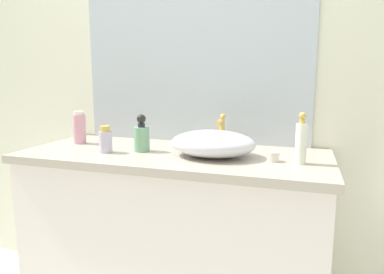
{
  "coord_description": "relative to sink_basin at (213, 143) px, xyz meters",
  "views": [
    {
      "loc": [
        0.59,
        -1.08,
        1.2
      ],
      "look_at": [
        0.12,
        0.37,
        0.94
      ],
      "focal_mm": 32.51,
      "sensor_mm": 36.0,
      "label": 1
    }
  ],
  "objects": [
    {
      "name": "faucet",
      "position": [
        0.0,
        0.17,
        0.04
      ],
      "size": [
        0.03,
        0.12,
        0.17
      ],
      "color": "gold",
      "rests_on": "vanity_counter"
    },
    {
      "name": "spray_can",
      "position": [
        -0.34,
        0.0,
        0.01
      ],
      "size": [
        0.07,
        0.07,
        0.17
      ],
      "color": "#71A67F",
      "rests_on": "vanity_counter"
    },
    {
      "name": "lotion_bottle",
      "position": [
        -0.49,
        -0.07,
        0.0
      ],
      "size": [
        0.06,
        0.06,
        0.12
      ],
      "color": "silver",
      "rests_on": "vanity_counter"
    },
    {
      "name": "perfume_bottle",
      "position": [
        -0.74,
        0.08,
        0.02
      ],
      "size": [
        0.06,
        0.06,
        0.17
      ],
      "color": "pink",
      "rests_on": "vanity_counter"
    },
    {
      "name": "sink_basin",
      "position": [
        0.0,
        0.0,
        0.0
      ],
      "size": [
        0.38,
        0.29,
        0.11
      ],
      "primitive_type": "ellipsoid",
      "color": "silver",
      "rests_on": "vanity_counter"
    },
    {
      "name": "candle_jar",
      "position": [
        0.26,
        -0.02,
        -0.04
      ],
      "size": [
        0.05,
        0.05,
        0.04
      ],
      "primitive_type": "cylinder",
      "color": "silver",
      "rests_on": "vanity_counter"
    },
    {
      "name": "soap_dispenser",
      "position": [
        0.37,
        -0.03,
        0.03
      ],
      "size": [
        0.05,
        0.05,
        0.21
      ],
      "color": "white",
      "rests_on": "vanity_counter"
    },
    {
      "name": "vanity_counter",
      "position": [
        -0.19,
        0.03,
        -0.49
      ],
      "size": [
        1.41,
        0.6,
        0.86
      ],
      "color": "white",
      "rests_on": "ground"
    },
    {
      "name": "bathroom_wall_rear",
      "position": [
        -0.22,
        0.36,
        0.38
      ],
      "size": [
        6.0,
        0.06,
        2.6
      ],
      "primitive_type": "cube",
      "color": "silver",
      "rests_on": "ground"
    },
    {
      "name": "wall_mirror_panel",
      "position": [
        -0.19,
        0.32,
        0.52
      ],
      "size": [
        1.22,
        0.01,
        1.16
      ],
      "primitive_type": "cube",
      "color": "#B2BCC6",
      "rests_on": "vanity_counter"
    }
  ]
}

